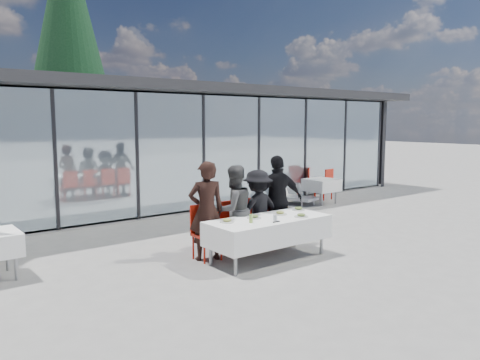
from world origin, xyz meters
name	(u,v)px	position (x,y,z in m)	size (l,w,h in m)	color
ground	(274,249)	(0.00, 0.00, 0.00)	(90.00, 90.00, 0.00)	gray
pavilion	(161,130)	(2.00, 8.16, 2.15)	(14.80, 8.80, 3.44)	gray
dining_table	(268,230)	(-0.54, -0.44, 0.54)	(2.26, 0.96, 0.75)	white
diner_a	(206,211)	(-1.41, 0.24, 0.88)	(0.64, 0.64, 1.77)	black
diner_chair_a	(204,229)	(-1.41, 0.31, 0.54)	(0.44, 0.44, 0.97)	red
diner_b	(234,210)	(-0.80, 0.24, 0.83)	(0.80, 0.80, 1.66)	#484848
diner_chair_b	(232,225)	(-0.80, 0.31, 0.54)	(0.44, 0.44, 0.97)	red
diner_c	(257,210)	(-0.23, 0.24, 0.77)	(0.99, 0.99, 1.54)	black
diner_chair_c	(255,221)	(-0.23, 0.31, 0.54)	(0.44, 0.44, 0.97)	red
diner_d	(278,200)	(0.30, 0.24, 0.89)	(1.05, 1.05, 1.79)	black
diner_chair_d	(275,217)	(0.30, 0.31, 0.54)	(0.44, 0.44, 0.97)	red
plate_a	(227,221)	(-1.32, -0.26, 0.78)	(0.25, 0.25, 0.07)	silver
plate_b	(254,217)	(-0.75, -0.29, 0.78)	(0.25, 0.25, 0.07)	silver
plate_c	(280,213)	(-0.15, -0.32, 0.78)	(0.25, 0.25, 0.07)	silver
plate_d	(298,209)	(0.41, -0.23, 0.78)	(0.25, 0.25, 0.07)	silver
plate_extra	(301,216)	(-0.01, -0.72, 0.78)	(0.25, 0.25, 0.07)	silver
juice_bottle	(251,219)	(-1.02, -0.54, 0.82)	(0.06, 0.06, 0.15)	#8DAF49
drinking_glasses	(275,218)	(-0.58, -0.66, 0.80)	(0.07, 0.07, 0.10)	silver
folded_eyeglasses	(276,222)	(-0.65, -0.76, 0.76)	(0.14, 0.03, 0.01)	black
spare_table_right	(322,185)	(4.53, 2.92, 0.55)	(0.86, 0.86, 0.74)	white
spare_chair_a	(312,181)	(5.12, 3.86, 0.54)	(0.62, 0.62, 0.97)	red
spare_chair_b	(326,183)	(5.18, 3.33, 0.54)	(0.50, 0.50, 0.97)	red
lounger	(290,195)	(3.84, 3.56, 0.26)	(0.89, 1.43, 0.72)	white
conifer_tree	(68,33)	(0.50, 13.00, 5.99)	(4.00, 4.00, 10.50)	#382316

